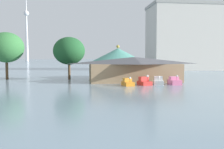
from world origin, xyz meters
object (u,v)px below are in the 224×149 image
object	(u,v)px
pedal_boat_orange	(128,83)
pedal_boat_white	(158,81)
pedal_boat_pink	(174,81)
background_building_block	(188,37)
shoreline_tree_mid	(69,51)
boathouse	(134,69)
shoreline_tree_tall_left	(6,47)
distant_broadcast_tower	(26,21)
pedal_boat_red	(144,82)
green_roof_pavilion	(118,61)

from	to	relation	value
pedal_boat_orange	pedal_boat_white	size ratio (longest dim) A/B	1.05
pedal_boat_pink	pedal_boat_orange	bearing A→B (deg)	-84.69
pedal_boat_white	background_building_block	distance (m)	58.67
pedal_boat_orange	shoreline_tree_mid	bearing A→B (deg)	-151.67
boathouse	shoreline_tree_tall_left	xyz separation A→B (m)	(-24.74, 7.95, 4.11)
distant_broadcast_tower	pedal_boat_orange	bearing A→B (deg)	-76.79
pedal_boat_white	distant_broadcast_tower	size ratio (longest dim) A/B	0.02
shoreline_tree_mid	boathouse	bearing A→B (deg)	-26.01
pedal_boat_orange	background_building_block	size ratio (longest dim) A/B	0.09
pedal_boat_red	pedal_boat_white	bearing A→B (deg)	86.84
background_building_block	pedal_boat_white	bearing A→B (deg)	-117.68
distant_broadcast_tower	shoreline_tree_tall_left	bearing A→B (deg)	-79.97
pedal_boat_orange	shoreline_tree_mid	world-z (taller)	shoreline_tree_mid
pedal_boat_orange	pedal_boat_white	distance (m)	5.44
pedal_boat_red	distant_broadcast_tower	xyz separation A→B (m)	(-82.50, 338.91, 54.75)
shoreline_tree_mid	background_building_block	xyz separation A→B (m)	(41.68, 39.08, 6.04)
shoreline_tree_tall_left	background_building_block	distance (m)	65.96
background_building_block	pedal_boat_orange	bearing A→B (deg)	-121.63
pedal_boat_pink	background_building_block	distance (m)	57.80
green_roof_pavilion	distant_broadcast_tower	world-z (taller)	distant_broadcast_tower
pedal_boat_orange	background_building_block	xyz separation A→B (m)	(32.07, 52.07, 11.34)
pedal_boat_red	pedal_boat_white	distance (m)	2.54
shoreline_tree_tall_left	background_building_block	world-z (taller)	background_building_block
distant_broadcast_tower	boathouse	bearing A→B (deg)	-76.12
pedal_boat_orange	shoreline_tree_tall_left	world-z (taller)	shoreline_tree_tall_left
pedal_boat_pink	distant_broadcast_tower	distance (m)	354.15
pedal_boat_white	shoreline_tree_tall_left	distance (m)	31.48
pedal_boat_white	pedal_boat_pink	xyz separation A→B (m)	(2.62, -0.31, 0.00)
pedal_boat_pink	shoreline_tree_tall_left	size ratio (longest dim) A/B	0.27
green_roof_pavilion	background_building_block	size ratio (longest dim) A/B	0.40
pedal_boat_orange	pedal_boat_pink	distance (m)	7.99
pedal_boat_pink	distant_broadcast_tower	bearing A→B (deg)	-165.75
boathouse	distant_broadcast_tower	xyz separation A→B (m)	(-82.15, 332.43, 52.90)
pedal_boat_orange	shoreline_tree_mid	distance (m)	17.01
green_roof_pavilion	background_building_block	xyz separation A→B (m)	(31.32, 36.22, 8.10)
pedal_boat_orange	pedal_boat_red	size ratio (longest dim) A/B	1.02
pedal_boat_orange	distant_broadcast_tower	size ratio (longest dim) A/B	0.02
background_building_block	green_roof_pavilion	bearing A→B (deg)	-130.85
pedal_boat_white	pedal_boat_orange	bearing A→B (deg)	-65.58
pedal_boat_white	boathouse	world-z (taller)	boathouse
background_building_block	distant_broadcast_tower	world-z (taller)	distant_broadcast_tower
pedal_boat_orange	boathouse	distance (m)	7.75
pedal_boat_orange	pedal_boat_red	xyz separation A→B (m)	(2.84, 0.61, 0.06)
boathouse	shoreline_tree_mid	world-z (taller)	shoreline_tree_mid
pedal_boat_red	shoreline_tree_mid	world-z (taller)	shoreline_tree_mid
pedal_boat_red	green_roof_pavilion	world-z (taller)	green_roof_pavilion
boathouse	green_roof_pavilion	world-z (taller)	green_roof_pavilion
boathouse	green_roof_pavilion	size ratio (longest dim) A/B	1.54
boathouse	distant_broadcast_tower	world-z (taller)	distant_broadcast_tower
green_roof_pavilion	distant_broadcast_tower	size ratio (longest dim) A/B	0.09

